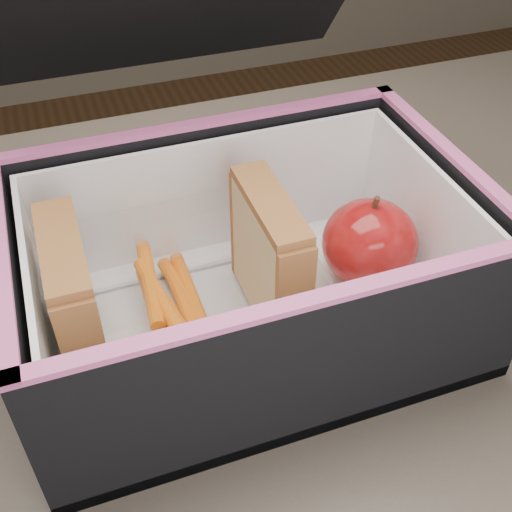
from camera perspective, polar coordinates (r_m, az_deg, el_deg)
The scene contains 8 objects.
kitchen_table at distance 0.58m, azimuth 1.48°, elevation -13.51°, with size 1.20×0.80×0.75m.
lunch_bag at distance 0.47m, azimuth -0.98°, elevation 0.07°, with size 0.33×0.35×0.29m.
plastic_tub at distance 0.47m, azimuth -6.94°, elevation -3.68°, with size 0.19×0.13×0.08m, color white, non-canonical shape.
sandwich_left at distance 0.45m, azimuth -15.78°, elevation -4.06°, with size 0.03×0.10×0.11m.
sandwich_right at distance 0.47m, azimuth 1.18°, elevation -0.15°, with size 0.03×0.10×0.11m.
carrot_sticks at distance 0.49m, azimuth -7.22°, elevation -4.67°, with size 0.05×0.15×0.03m.
paper_napkin at distance 0.54m, azimuth 9.10°, elevation -2.19°, with size 0.08×0.08×0.01m, color white.
red_apple at distance 0.51m, azimuth 10.06°, elevation 1.15°, with size 0.08×0.08×0.08m.
Camera 1 is at (-0.13, -0.31, 1.13)m, focal length 45.00 mm.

